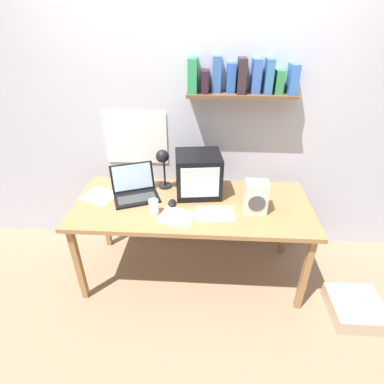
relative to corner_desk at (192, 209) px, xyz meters
The scene contains 13 objects.
ground_plane 0.67m from the corner_desk, ahead, with size 12.00×12.00×0.00m, color #93775B.
back_wall 0.82m from the corner_desk, 89.33° to the left, with size 5.60×0.24×2.60m.
corner_desk is the anchor object (origin of this frame).
crt_monitor 0.28m from the corner_desk, 76.47° to the left, with size 0.39×0.36×0.34m.
laptop 0.49m from the corner_desk, 168.87° to the left, with size 0.43×0.41×0.23m.
desk_lamp 0.44m from the corner_desk, 140.70° to the left, with size 0.12×0.17×0.36m.
juice_glass 0.33m from the corner_desk, 150.63° to the right, with size 0.07×0.07×0.11m.
space_heater 0.50m from the corner_desk, ahead, with size 0.16×0.14×0.24m.
computer_mouse 0.17m from the corner_desk, 168.52° to the right, with size 0.06×0.11×0.03m.
printed_handout 0.23m from the corner_desk, 37.17° to the right, with size 0.29×0.22×0.00m.
open_notebook 0.75m from the corner_desk, behind, with size 0.32×0.31×0.00m.
loose_paper_near_monitor 0.22m from the corner_desk, 117.53° to the right, with size 0.29×0.28×0.00m.
floor_cushion 1.45m from the corner_desk, 16.08° to the right, with size 0.38×0.38×0.13m.
Camera 1 is at (0.12, -1.94, 1.98)m, focal length 28.00 mm.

